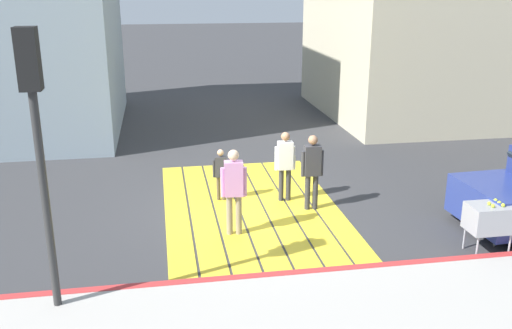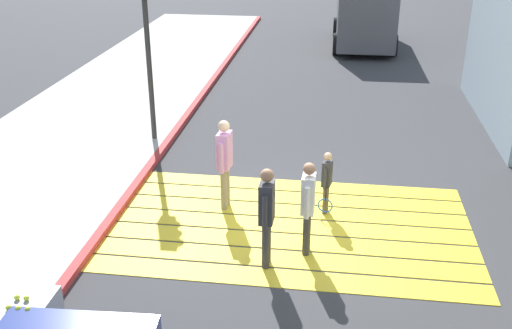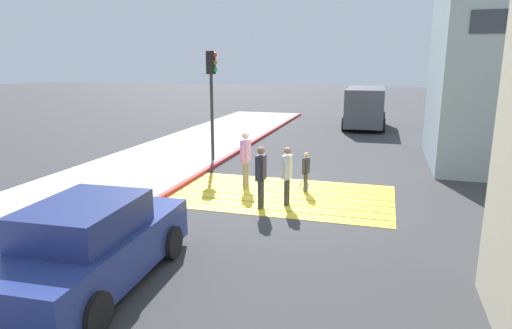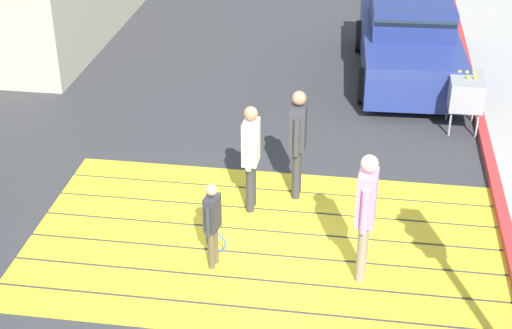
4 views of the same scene
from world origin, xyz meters
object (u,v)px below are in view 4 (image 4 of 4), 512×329
Objects in this scene: pedestrian_adult_trailing at (366,209)px; pedestrian_adult_side at (298,136)px; tennis_ball_cart at (465,91)px; car_parked_near_curb at (409,41)px; pedestrian_adult_lead at (251,151)px; pedestrian_child_with_racket at (213,221)px.

pedestrian_adult_trailing is 2.10m from pedestrian_adult_side.
tennis_ball_cart is 4.78m from pedestrian_adult_trailing.
car_parked_near_curb is 5.19m from pedestrian_adult_side.
pedestrian_adult_side is at bearing 70.77° from car_parked_near_curb.
tennis_ball_cart is (-0.90, 2.25, -0.04)m from car_parked_near_curb.
pedestrian_adult_side is (1.01, -1.85, -0.04)m from pedestrian_adult_trailing.
pedestrian_adult_lead is 0.93× the size of pedestrian_adult_trailing.
tennis_ball_cart is at bearing -134.64° from pedestrian_adult_side.
car_parked_near_curb is at bearing -113.39° from pedestrian_adult_lead.
car_parked_near_curb is 2.50× the size of pedestrian_adult_trailing.
car_parked_near_curb reaches higher than pedestrian_child_with_racket.
pedestrian_adult_lead is at bearing 66.61° from car_parked_near_curb.
tennis_ball_cart is 4.48m from pedestrian_adult_lead.
pedestrian_adult_trailing is (-1.62, 1.38, 0.08)m from pedestrian_adult_lead.
pedestrian_adult_lead is at bearing 37.13° from pedestrian_adult_side.
pedestrian_adult_lead is 1.33× the size of pedestrian_child_with_racket.
pedestrian_adult_trailing is 1.44× the size of pedestrian_child_with_racket.
car_parked_near_curb reaches higher than tennis_ball_cart.
pedestrian_adult_lead reaches higher than pedestrian_child_with_racket.
pedestrian_adult_side is at bearing -115.10° from pedestrian_child_with_racket.
pedestrian_adult_trailing is at bearing 70.36° from tennis_ball_cart.
pedestrian_adult_side is (2.61, 2.64, 0.29)m from tennis_ball_cart.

